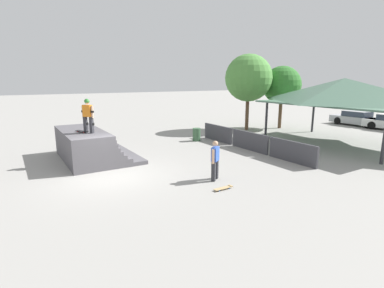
# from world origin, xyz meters

# --- Properties ---
(ground_plane) EXTENTS (160.00, 160.00, 0.00)m
(ground_plane) POSITION_xyz_m (0.00, 0.00, 0.00)
(ground_plane) COLOR gray
(quarter_pipe_ramp) EXTENTS (4.85, 3.41, 1.52)m
(quarter_pipe_ramp) POSITION_xyz_m (-3.28, -0.17, 0.68)
(quarter_pipe_ramp) COLOR #565459
(quarter_pipe_ramp) RESTS_ON ground
(skater_on_deck) EXTENTS (0.63, 0.55, 1.61)m
(skater_on_deck) POSITION_xyz_m (-2.35, -0.29, 2.45)
(skater_on_deck) COLOR #2D2D33
(skater_on_deck) RESTS_ON quarter_pipe_ramp
(skateboard_on_deck) EXTENTS (0.79, 0.50, 0.09)m
(skateboard_on_deck) POSITION_xyz_m (-2.71, -0.53, 1.58)
(skateboard_on_deck) COLOR red
(skateboard_on_deck) RESTS_ON quarter_pipe_ramp
(bystander_walking) EXTENTS (0.46, 0.59, 1.62)m
(bystander_walking) POSITION_xyz_m (2.69, 3.42, 0.90)
(bystander_walking) COLOR #2D2D33
(bystander_walking) RESTS_ON ground
(skateboard_on_ground) EXTENTS (0.23, 0.80, 0.09)m
(skateboard_on_ground) POSITION_xyz_m (3.76, 3.06, 0.06)
(skateboard_on_ground) COLOR blue
(skateboard_on_ground) RESTS_ON ground
(barrier_fence) EXTENTS (9.01, 0.12, 1.05)m
(barrier_fence) POSITION_xyz_m (-0.54, 8.24, 0.53)
(barrier_fence) COLOR #3D3D42
(barrier_fence) RESTS_ON ground
(pavilion_shelter) EXTENTS (9.03, 5.92, 4.10)m
(pavilion_shelter) POSITION_xyz_m (1.21, 14.15, 3.29)
(pavilion_shelter) COLOR #2D2D33
(pavilion_shelter) RESTS_ON ground
(tree_beside_pavilion) EXTENTS (3.70, 3.70, 5.99)m
(tree_beside_pavilion) POSITION_xyz_m (-6.09, 13.00, 4.12)
(tree_beside_pavilion) COLOR brown
(tree_beside_pavilion) RESTS_ON ground
(tree_far_back) EXTENTS (3.11, 3.11, 5.11)m
(tree_far_back) POSITION_xyz_m (-5.28, 15.95, 3.54)
(tree_far_back) COLOR brown
(tree_far_back) RESTS_ON ground
(trash_bin) EXTENTS (0.52, 0.52, 0.85)m
(trash_bin) POSITION_xyz_m (-4.40, 7.07, 0.42)
(trash_bin) COLOR #385B3D
(trash_bin) RESTS_ON ground
(parked_car_silver) EXTENTS (4.55, 1.87, 1.27)m
(parked_car_silver) POSITION_xyz_m (-2.65, 22.96, 0.60)
(parked_car_silver) COLOR #A8AAAF
(parked_car_silver) RESTS_ON ground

